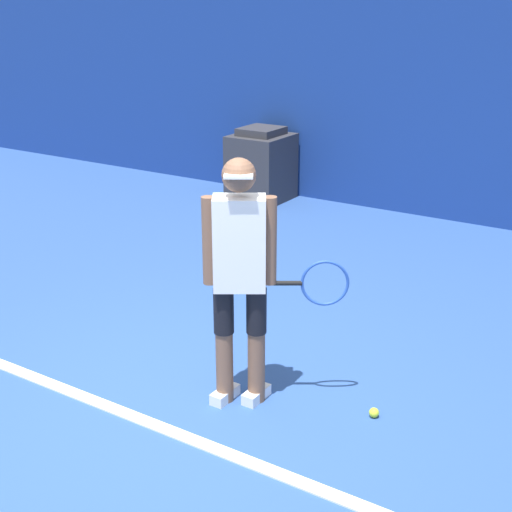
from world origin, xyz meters
The scene contains 6 objects.
ground_plane centered at (0.00, 0.00, 0.00)m, with size 24.00×24.00×0.00m, color #2D5193.
back_wall centered at (0.00, 5.42, 1.51)m, with size 24.00×0.10×3.02m.
court_baseline centered at (0.00, -0.16, 0.01)m, with size 21.60×0.10×0.01m.
tennis_player centered at (0.22, 0.43, 0.96)m, with size 0.83×0.58×1.73m.
tennis_ball centered at (1.09, 0.72, 0.03)m, with size 0.07×0.07×0.07m.
covered_chair centered at (-2.45, 4.93, 0.48)m, with size 0.73×0.78×1.00m.
Camera 1 is at (2.64, -3.20, 2.67)m, focal length 50.00 mm.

